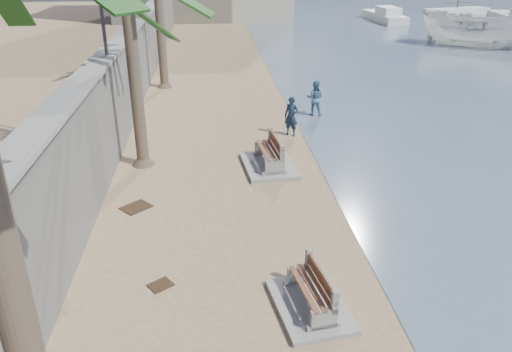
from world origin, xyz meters
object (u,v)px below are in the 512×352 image
person_b (315,96)px  boat_cruiser (480,27)px  person_a (291,114)px  sailboat_west (457,11)px  bench_near (311,293)px  bench_far (269,155)px  yacht_far (384,18)px

person_b → boat_cruiser: size_ratio=0.47×
person_a → person_b: bearing=92.7°
person_a → sailboat_west: sailboat_west is taller
person_b → person_a: bearing=77.0°
person_b → boat_cruiser: bearing=-118.0°
sailboat_west → boat_cruiser: bearing=-111.7°
bench_near → bench_far: bearing=90.0°
bench_far → boat_cruiser: 28.01m
person_a → bench_near: bearing=-63.9°
bench_far → person_a: size_ratio=1.42×
bench_near → boat_cruiser: (18.36, 28.56, 1.09)m
sailboat_west → bench_far: bearing=-122.5°
yacht_far → sailboat_west: 11.66m
bench_far → yacht_far: 39.51m
person_a → sailboat_west: bearing=89.5°
sailboat_west → yacht_far: bearing=-152.4°
bench_far → boat_cruiser: size_ratio=0.70×
bench_far → boat_cruiser: boat_cruiser is taller
bench_near → sailboat_west: size_ratio=0.20×
bench_near → bench_far: size_ratio=0.87×
bench_far → person_a: person_a is taller
bench_far → boat_cruiser: (18.36, 21.13, 1.02)m
bench_near → boat_cruiser: boat_cruiser is taller
person_a → yacht_far: person_a is taller
person_a → boat_cruiser: bearing=79.3°
yacht_far → boat_cruiser: bearing=-174.2°
yacht_far → sailboat_west: bearing=-65.0°
boat_cruiser → sailboat_west: 21.93m
bench_far → bench_near: bearing=-90.0°
bench_near → sailboat_west: (26.46, 48.91, -0.05)m
bench_far → yacht_far: yacht_far is taller
yacht_far → bench_far: bearing=153.3°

